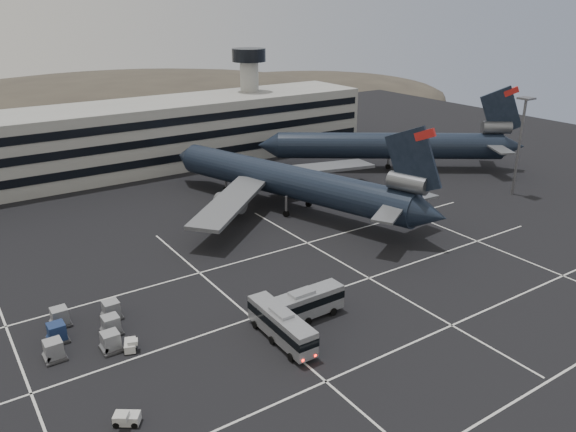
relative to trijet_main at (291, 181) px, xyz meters
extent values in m
plane|color=black|center=(-18.13, -31.43, -5.25)|extent=(260.00, 260.00, 0.00)
cube|color=silver|center=(-18.13, -53.43, -5.24)|extent=(90.00, 0.25, 0.01)
cube|color=silver|center=(-18.13, -41.43, -5.24)|extent=(90.00, 0.25, 0.01)
cube|color=silver|center=(-18.13, -27.43, -5.24)|extent=(90.00, 0.25, 0.01)
cube|color=silver|center=(-18.13, -13.43, -5.24)|extent=(90.00, 0.25, 0.01)
cube|color=silver|center=(-48.13, -25.43, -5.24)|extent=(0.25, 55.00, 0.01)
cube|color=silver|center=(-24.13, -25.43, -5.24)|extent=(0.25, 55.00, 0.01)
cube|color=silver|center=(-6.13, -25.43, -5.24)|extent=(0.25, 55.00, 0.01)
cube|color=silver|center=(15.87, -25.43, -5.24)|extent=(0.25, 55.00, 0.01)
cube|color=gray|center=(-18.13, 40.57, 1.75)|extent=(120.00, 18.00, 14.00)
cube|color=black|center=(-18.13, 31.52, -1.75)|extent=(118.00, 0.20, 1.60)
cube|color=black|center=(-18.13, 31.52, 2.25)|extent=(118.00, 0.20, 1.60)
cube|color=black|center=(-18.13, 31.52, 5.95)|extent=(118.00, 0.20, 1.60)
cylinder|color=gray|center=(16.87, 42.57, 5.75)|extent=(4.40, 4.40, 22.00)
cylinder|color=black|center=(16.87, 42.57, 17.25)|extent=(8.00, 8.00, 3.00)
ellipsoid|color=#38332B|center=(11.87, 138.57, -18.75)|extent=(252.00, 180.00, 44.00)
ellipsoid|color=#38332B|center=(91.87, 138.57, -14.25)|extent=(168.00, 120.00, 24.00)
cylinder|color=slate|center=(39.87, -16.43, 3.75)|extent=(0.50, 0.50, 18.00)
cube|color=slate|center=(39.87, -16.43, 12.85)|extent=(2.40, 2.40, 0.35)
cylinder|color=black|center=(-0.15, 0.48, -0.05)|extent=(19.76, 47.46, 5.60)
cone|color=black|center=(-8.02, 25.47, -0.05)|extent=(6.69, 5.97, 5.60)
cone|color=black|center=(7.81, -24.80, -0.05)|extent=(6.31, 6.28, 5.04)
cube|color=black|center=(6.76, -21.46, 7.35)|extent=(3.32, 9.19, 10.97)
cube|color=red|center=(7.21, -22.89, 11.55)|extent=(1.50, 3.25, 2.24)
cylinder|color=#595B60|center=(6.61, -20.98, 4.05)|extent=(4.38, 6.53, 2.70)
cube|color=slate|center=(2.45, -21.77, 0.55)|extent=(8.11, 6.48, 0.87)
cube|color=slate|center=(10.47, -19.24, 0.55)|extent=(7.78, 3.90, 0.87)
cube|color=slate|center=(-12.67, -1.37, -0.85)|extent=(20.48, 18.24, 1.75)
cylinder|color=#595B60|center=(-10.71, 2.39, -2.55)|extent=(4.23, 6.06, 2.70)
cube|color=slate|center=(11.17, 6.14, -0.85)|extent=(22.37, 7.21, 1.75)
cylinder|color=#595B60|center=(7.41, 8.10, -2.55)|extent=(4.23, 6.06, 2.70)
cylinder|color=slate|center=(-4.77, 15.13, -3.05)|extent=(0.44, 0.44, 3.00)
cylinder|color=black|center=(-4.77, 15.13, -4.70)|extent=(0.81, 1.20, 1.10)
cylinder|color=slate|center=(-2.60, -2.39, -3.05)|extent=(0.44, 0.44, 3.00)
cylinder|color=black|center=(-2.60, -2.39, -4.70)|extent=(0.81, 1.20, 1.10)
cylinder|color=slate|center=(3.50, -0.47, -3.05)|extent=(0.44, 0.44, 3.00)
cylinder|color=black|center=(3.50, -0.47, -4.70)|extent=(0.81, 1.20, 1.10)
cylinder|color=black|center=(32.12, 9.43, -0.05)|extent=(42.53, 32.12, 5.60)
cone|color=black|center=(10.66, 24.45, -0.05)|extent=(6.90, 7.17, 5.60)
cone|color=black|center=(53.83, -5.77, -0.05)|extent=(6.99, 7.00, 5.04)
cube|color=black|center=(50.97, -3.76, 7.35)|extent=(8.05, 5.84, 10.97)
cube|color=red|center=(52.19, -4.62, 11.55)|extent=(2.96, 2.30, 2.24)
cylinder|color=#595B60|center=(50.56, -3.48, 4.05)|extent=(6.46, 5.65, 2.70)
cube|color=slate|center=(47.74, -6.63, 0.55)|extent=(5.88, 8.16, 0.87)
cube|color=slate|center=(52.55, 0.25, 0.55)|extent=(7.67, 7.46, 0.87)
cylinder|color=slate|center=(32.12, 9.43, -3.05)|extent=(0.44, 0.44, 3.00)
cylinder|color=black|center=(32.12, 9.43, -4.70)|extent=(1.19, 1.04, 1.10)
cube|color=gray|center=(-23.83, -33.17, -3.30)|extent=(2.58, 10.51, 2.85)
cube|color=black|center=(-23.83, -33.17, -2.96)|extent=(2.65, 10.57, 0.90)
cube|color=gray|center=(-23.83, -33.17, -1.70)|extent=(1.58, 2.88, 0.33)
cylinder|color=black|center=(-25.09, -36.81, -4.79)|extent=(0.32, 0.92, 0.91)
cylinder|color=black|center=(-22.71, -36.86, -4.79)|extent=(0.32, 0.92, 0.91)
cylinder|color=black|center=(-25.02, -33.15, -4.79)|extent=(0.32, 0.92, 0.91)
cylinder|color=black|center=(-22.64, -33.20, -4.79)|extent=(0.32, 0.92, 0.91)
cylinder|color=black|center=(-24.94, -29.49, -4.79)|extent=(0.32, 0.92, 0.91)
cylinder|color=black|center=(-22.56, -29.53, -4.79)|extent=(0.32, 0.92, 0.91)
cube|color=#FF0C05|center=(-24.69, -38.41, -4.39)|extent=(0.24, 0.08, 0.21)
cube|color=#FF0C05|center=(-23.17, -38.44, -4.39)|extent=(0.24, 0.08, 0.21)
cube|color=gray|center=(-19.63, -31.00, -3.28)|extent=(10.60, 2.52, 2.88)
cube|color=black|center=(-19.63, -31.00, -2.93)|extent=(10.66, 2.58, 0.91)
cube|color=gray|center=(-19.63, -31.00, -1.66)|extent=(2.90, 1.57, 0.34)
cylinder|color=black|center=(-15.91, -32.17, -4.79)|extent=(0.93, 0.32, 0.92)
cylinder|color=black|center=(-15.94, -29.76, -4.79)|extent=(0.93, 0.32, 0.92)
cylinder|color=black|center=(-19.61, -32.21, -4.79)|extent=(0.93, 0.32, 0.92)
cylinder|color=black|center=(-19.64, -29.80, -4.79)|extent=(0.93, 0.32, 0.92)
cylinder|color=black|center=(-23.32, -32.24, -4.79)|extent=(0.93, 0.32, 0.92)
cylinder|color=black|center=(-23.34, -29.84, -4.79)|extent=(0.93, 0.32, 0.92)
cube|color=beige|center=(-37.95, -25.67, -4.73)|extent=(1.80, 2.35, 0.85)
cube|color=beige|center=(-38.12, -26.12, -4.16)|extent=(1.28, 1.17, 0.47)
cylinder|color=black|center=(-38.70, -26.20, -4.98)|extent=(0.38, 0.57, 0.53)
cylinder|color=black|center=(-37.73, -26.57, -4.98)|extent=(0.38, 0.57, 0.53)
cylinder|color=black|center=(-38.17, -24.78, -4.98)|extent=(0.38, 0.57, 0.53)
cylinder|color=black|center=(-37.19, -25.15, -4.98)|extent=(0.38, 0.57, 0.53)
cube|color=beige|center=(-41.96, -36.36, -4.70)|extent=(2.51, 2.27, 0.91)
cube|color=beige|center=(-41.55, -36.66, -4.09)|extent=(1.38, 1.43, 0.50)
cylinder|color=black|center=(-41.63, -37.28, -4.97)|extent=(0.59, 0.51, 0.56)
cylinder|color=black|center=(-40.98, -36.38, -4.97)|extent=(0.59, 0.51, 0.56)
cylinder|color=black|center=(-42.94, -36.35, -4.97)|extent=(0.59, 0.51, 0.56)
cylinder|color=black|center=(-42.29, -35.44, -4.97)|extent=(0.59, 0.51, 0.56)
cube|color=#2D2D30|center=(-44.93, -22.86, -5.07)|extent=(2.78, 3.00, 0.20)
cylinder|color=black|center=(-44.93, -22.86, -5.14)|extent=(0.11, 0.22, 0.22)
cube|color=gray|center=(-44.93, -22.86, -4.07)|extent=(2.19, 2.19, 1.79)
cube|color=#2D2D30|center=(-39.61, -24.60, -5.07)|extent=(2.78, 3.00, 0.20)
cylinder|color=black|center=(-39.61, -24.60, -5.14)|extent=(0.11, 0.22, 0.22)
cube|color=gray|center=(-39.61, -24.60, -4.07)|extent=(2.19, 2.19, 1.79)
cube|color=#2D2D30|center=(-43.89, -19.67, -5.07)|extent=(2.78, 3.00, 0.20)
cylinder|color=black|center=(-43.89, -19.67, -5.14)|extent=(0.11, 0.22, 0.22)
cube|color=navy|center=(-43.89, -19.67, -4.07)|extent=(2.19, 2.19, 1.79)
cube|color=#2D2D30|center=(-38.57, -21.41, -5.07)|extent=(2.78, 3.00, 0.20)
cylinder|color=black|center=(-38.57, -21.41, -5.14)|extent=(0.11, 0.22, 0.22)
cube|color=gray|center=(-38.57, -21.41, -4.07)|extent=(2.19, 2.19, 1.79)
cube|color=#2D2D30|center=(-42.85, -16.48, -5.07)|extent=(2.78, 3.00, 0.20)
cylinder|color=black|center=(-42.85, -16.48, -5.14)|extent=(0.11, 0.22, 0.22)
cube|color=gray|center=(-42.85, -16.48, -4.07)|extent=(2.19, 2.19, 1.79)
cube|color=#2D2D30|center=(-37.53, -18.22, -5.07)|extent=(2.78, 3.00, 0.20)
cylinder|color=black|center=(-37.53, -18.22, -5.14)|extent=(0.11, 0.22, 0.22)
cube|color=gray|center=(-37.53, -18.22, -4.07)|extent=(2.19, 2.19, 1.79)
camera|label=1|loc=(-52.21, -76.57, 29.06)|focal=35.00mm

